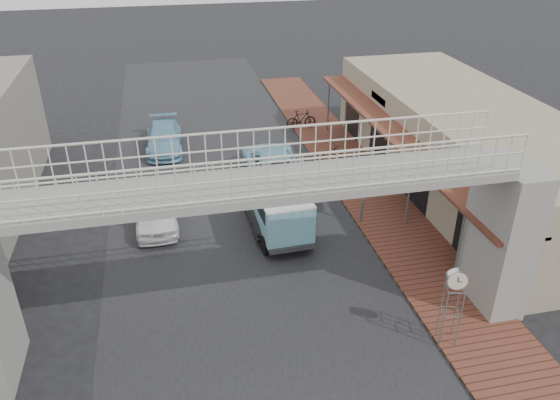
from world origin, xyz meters
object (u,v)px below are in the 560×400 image
angkot_curb (272,164)px  street_clock (456,283)px  dark_sedan (264,209)px  angkot_van (278,204)px  motorcycle_far (301,119)px  motorcycle_near (327,155)px  angkot_far (164,138)px  arrow_sign (382,166)px  white_hatchback (156,208)px

angkot_curb → street_clock: size_ratio=2.12×
street_clock → dark_sedan: bearing=131.7°
angkot_van → motorcycle_far: bearing=68.0°
motorcycle_near → motorcycle_far: (-0.04, 5.12, 0.05)m
angkot_curb → motorcycle_near: 3.11m
angkot_far → motorcycle_near: bearing=-24.2°
dark_sedan → arrow_sign: 5.08m
white_hatchback → angkot_van: size_ratio=0.97×
dark_sedan → motorcycle_near: dark_sedan is taller
white_hatchback → arrow_sign: arrow_sign is taller
angkot_van → motorcycle_near: size_ratio=2.34×
white_hatchback → angkot_far: 7.90m
angkot_van → street_clock: size_ratio=1.67×
white_hatchback → street_clock: size_ratio=1.62×
dark_sedan → angkot_van: bearing=-66.8°
arrow_sign → motorcycle_far: bearing=86.1°
angkot_far → street_clock: size_ratio=1.76×
angkot_van → street_clock: 8.16m
angkot_curb → street_clock: (2.80, -12.16, 1.47)m
white_hatchback → arrow_sign: 9.35m
street_clock → arrow_sign: arrow_sign is taller
dark_sedan → motorcycle_near: size_ratio=2.14×
dark_sedan → arrow_sign: (4.63, -0.89, 1.90)m
dark_sedan → street_clock: bearing=-64.9°
angkot_van → arrow_sign: arrow_sign is taller
angkot_curb → angkot_van: size_ratio=1.27×
motorcycle_far → street_clock: 18.16m
street_clock → white_hatchback: bearing=148.4°
white_hatchback → motorcycle_far: white_hatchback is taller
dark_sedan → motorcycle_far: size_ratio=2.21×
dark_sedan → angkot_far: angkot_far is taller
angkot_far → arrow_sign: arrow_sign is taller
white_hatchback → arrow_sign: bearing=-11.8°
white_hatchback → angkot_curb: bearing=29.0°
angkot_van → motorcycle_far: 11.48m
dark_sedan → angkot_far: bearing=112.3°
motorcycle_far → dark_sedan: bearing=155.4°
angkot_curb → angkot_van: angkot_van is taller
white_hatchback → angkot_curb: angkot_curb is taller
dark_sedan → white_hatchback: bearing=167.6°
angkot_curb → angkot_far: 6.85m
angkot_curb → arrow_sign: size_ratio=1.80×
angkot_curb → angkot_far: (-4.96, 4.72, -0.10)m
white_hatchback → angkot_far: (0.59, 7.88, -0.05)m
white_hatchback → angkot_van: bearing=-20.8°
angkot_far → motorcycle_near: (7.96, -3.91, -0.08)m
dark_sedan → motorcycle_near: (4.19, 4.85, -0.06)m
angkot_curb → arrow_sign: 6.27m
dark_sedan → angkot_van: angkot_van is taller
angkot_van → arrow_sign: 4.42m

